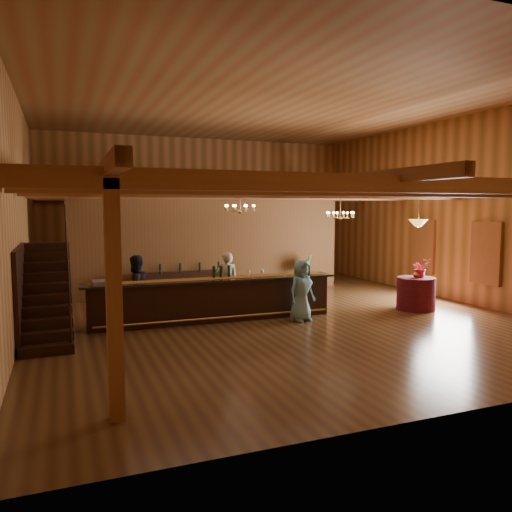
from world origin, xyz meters
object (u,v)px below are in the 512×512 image
object	(u,v)px
raffle_drum	(301,268)
floor_plant	(304,272)
chandelier_right	(340,215)
staff_second	(135,288)
beverage_dispenser	(116,271)
bartender	(227,282)
tasting_bar	(214,299)
backbar_shelf	(181,285)
pendant_lamp	(418,223)
guest	(302,290)
chandelier_left	(240,208)
round_table	(416,293)

from	to	relation	value
raffle_drum	floor_plant	distance (m)	3.91
chandelier_right	staff_second	distance (m)	6.17
beverage_dispenser	bartender	world-z (taller)	beverage_dispenser
tasting_bar	staff_second	xyz separation A→B (m)	(-1.83, 0.63, 0.29)
tasting_bar	chandelier_right	world-z (taller)	chandelier_right
beverage_dispenser	backbar_shelf	world-z (taller)	beverage_dispenser
tasting_bar	pendant_lamp	world-z (taller)	pendant_lamp
raffle_drum	chandelier_right	distance (m)	2.37
raffle_drum	pendant_lamp	distance (m)	3.51
backbar_shelf	staff_second	bearing A→B (deg)	-122.41
chandelier_right	floor_plant	size ratio (longest dim) A/B	0.65
staff_second	pendant_lamp	bearing A→B (deg)	136.48
beverage_dispenser	guest	world-z (taller)	beverage_dispenser
pendant_lamp	staff_second	distance (m)	7.73
raffle_drum	guest	xyz separation A→B (m)	(-0.34, -0.75, -0.46)
raffle_drum	chandelier_left	xyz separation A→B (m)	(-1.51, 0.50, 1.58)
chandelier_left	bartender	bearing A→B (deg)	119.92
backbar_shelf	guest	bearing A→B (deg)	-63.53
raffle_drum	staff_second	world-z (taller)	staff_second
beverage_dispenser	pendant_lamp	distance (m)	8.07
round_table	pendant_lamp	world-z (taller)	pendant_lamp
backbar_shelf	chandelier_left	distance (m)	3.95
chandelier_right	guest	distance (m)	3.20
backbar_shelf	round_table	xyz separation A→B (m)	(5.67, -4.15, 0.04)
chandelier_left	staff_second	world-z (taller)	chandelier_left
backbar_shelf	chandelier_left	size ratio (longest dim) A/B	3.61
pendant_lamp	chandelier_right	bearing A→B (deg)	134.80
tasting_bar	staff_second	world-z (taller)	staff_second
backbar_shelf	round_table	distance (m)	7.03
tasting_bar	round_table	bearing A→B (deg)	-6.61
floor_plant	round_table	bearing A→B (deg)	-70.87
chandelier_left	chandelier_right	world-z (taller)	same
pendant_lamp	guest	bearing A→B (deg)	-178.65
beverage_dispenser	floor_plant	world-z (taller)	beverage_dispenser
bartender	tasting_bar	bearing A→B (deg)	67.59
bartender	round_table	bearing A→B (deg)	177.56
pendant_lamp	tasting_bar	bearing A→B (deg)	172.31
backbar_shelf	staff_second	world-z (taller)	staff_second
beverage_dispenser	floor_plant	distance (m)	7.32
tasting_bar	bartender	bearing A→B (deg)	53.64
staff_second	guest	world-z (taller)	staff_second
beverage_dispenser	bartender	distance (m)	3.09
bartender	floor_plant	size ratio (longest dim) A/B	1.34
beverage_dispenser	guest	xyz separation A→B (m)	(4.37, -0.94, -0.57)
pendant_lamp	guest	world-z (taller)	pendant_lamp
tasting_bar	beverage_dispenser	bearing A→B (deg)	178.73
round_table	chandelier_right	distance (m)	3.07
beverage_dispenser	round_table	distance (m)	8.05
round_table	staff_second	bearing A→B (deg)	169.41
bartender	floor_plant	distance (m)	4.36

